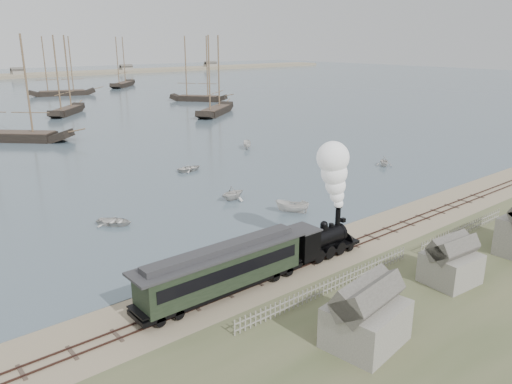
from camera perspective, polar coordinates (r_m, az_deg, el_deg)
ground at (r=48.66m, az=7.63°, el=-5.87°), size 600.00×600.00×0.00m
rail_track at (r=47.43m, az=9.41°, el=-6.53°), size 120.00×1.80×0.16m
picket_fence_west at (r=40.06m, az=8.63°, el=-11.19°), size 19.00×0.10×1.20m
picket_fence_east at (r=54.42m, az=22.59°, el=-4.57°), size 15.00×0.10×1.20m
shed_left at (r=34.48m, az=12.28°, el=-16.49°), size 5.00×4.00×4.10m
shed_mid at (r=43.90m, az=21.17°, el=-9.59°), size 4.00×3.50×3.60m
locomotive at (r=45.01m, az=8.75°, el=-1.58°), size 8.02×2.99×10.00m
passenger_coach at (r=38.23m, az=-3.88°, el=-8.70°), size 14.68×2.83×3.57m
beached_dinghy at (r=49.12m, az=8.04°, el=-5.18°), size 2.83×3.83×0.77m
rowboat_0 at (r=54.70m, az=-15.87°, el=-3.26°), size 4.65×4.51×0.79m
rowboat_1 at (r=60.70m, az=-2.67°, el=-0.08°), size 3.26×3.69×1.81m
rowboat_2 at (r=56.18m, az=4.14°, el=-1.71°), size 3.81×3.59×1.47m
rowboat_3 at (r=74.90m, az=-7.57°, el=2.71°), size 2.97×4.03×0.81m
rowboat_4 at (r=79.51m, az=14.43°, el=3.42°), size 3.80×3.77×1.52m
rowboat_5 at (r=89.59m, az=-1.04°, el=5.41°), size 3.61×3.20×1.36m
schooner_2 at (r=106.22m, az=-26.55°, el=10.57°), size 19.51×19.41×20.00m
schooner_3 at (r=139.65m, az=-21.18°, el=12.34°), size 14.13×15.12×20.00m
schooner_4 at (r=131.25m, az=-4.75°, el=13.17°), size 19.15×16.06×20.00m
schooner_5 at (r=160.86m, az=-6.71°, el=13.82°), size 14.55×16.75×20.00m
schooner_8 at (r=188.62m, az=-21.55°, el=13.25°), size 22.30×10.57×20.00m
schooner_9 at (r=217.13m, az=-15.16°, el=14.17°), size 17.72×18.20×20.00m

